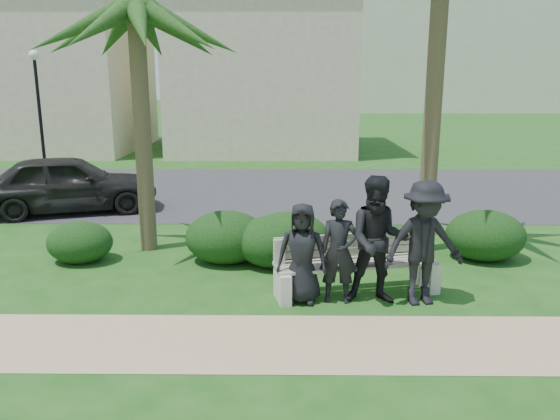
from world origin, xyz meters
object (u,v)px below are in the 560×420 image
at_px(man_c, 378,241).
at_px(street_lamp, 37,88).
at_px(man_b, 339,252).
at_px(park_bench, 357,269).
at_px(man_d, 424,243).
at_px(man_a, 302,253).
at_px(palm_left, 136,13).
at_px(car_a, 68,184).

bearing_deg(man_c, street_lamp, 133.22).
bearing_deg(man_b, park_bench, 48.42).
relative_size(street_lamp, man_d, 2.30).
distance_m(man_a, man_d, 1.79).
relative_size(man_c, palm_left, 0.36).
xyz_separation_m(man_a, man_b, (0.55, 0.02, 0.03)).
distance_m(park_bench, palm_left, 6.00).
relative_size(street_lamp, man_b, 2.73).
height_order(park_bench, man_a, man_a).
height_order(man_c, palm_left, palm_left).
xyz_separation_m(man_c, car_a, (-6.81, 5.65, -0.23)).
xyz_separation_m(park_bench, man_b, (-0.32, -0.32, 0.38)).
distance_m(street_lamp, man_c, 16.36).
height_order(palm_left, car_a, palm_left).
xyz_separation_m(man_a, man_d, (1.78, -0.05, 0.17)).
relative_size(man_a, man_c, 0.79).
bearing_deg(man_d, man_c, 165.47).
distance_m(man_b, palm_left, 5.68).
bearing_deg(street_lamp, man_d, -48.52).
xyz_separation_m(man_b, man_d, (1.23, -0.06, 0.15)).
xyz_separation_m(park_bench, car_a, (-6.56, 5.31, 0.33)).
relative_size(street_lamp, palm_left, 0.79).
bearing_deg(palm_left, man_d, -29.23).
bearing_deg(man_c, man_d, -0.31).
bearing_deg(man_b, palm_left, 146.87).
relative_size(man_a, car_a, 0.35).
bearing_deg(park_bench, man_a, -170.92).
distance_m(park_bench, man_b, 0.59).
bearing_deg(street_lamp, palm_left, -57.31).
bearing_deg(car_a, street_lamp, 10.55).
bearing_deg(car_a, man_b, -149.31).
xyz_separation_m(street_lamp, man_a, (9.28, -12.47, -2.18)).
height_order(man_a, palm_left, palm_left).
xyz_separation_m(park_bench, man_c, (0.25, -0.34, 0.56)).
bearing_deg(man_d, man_a, 167.71).
xyz_separation_m(man_c, palm_left, (-4.07, 2.61, 3.47)).
distance_m(man_a, palm_left, 5.38).
distance_m(street_lamp, man_a, 15.70).
distance_m(park_bench, man_a, 1.00).
xyz_separation_m(street_lamp, man_b, (9.83, -12.45, -2.16)).
bearing_deg(park_bench, car_a, 128.87).
bearing_deg(man_c, park_bench, 130.21).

